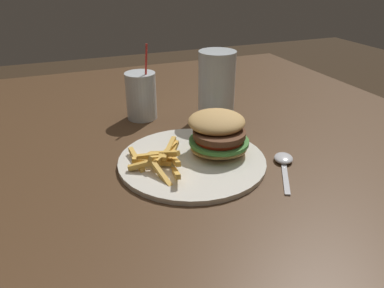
{
  "coord_description": "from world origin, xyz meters",
  "views": [
    {
      "loc": [
        -0.3,
        -0.76,
        1.11
      ],
      "look_at": [
        -0.06,
        -0.15,
        0.79
      ],
      "focal_mm": 35.0,
      "sensor_mm": 36.0,
      "label": 1
    }
  ],
  "objects_px": {
    "beer_glass": "(216,88)",
    "meal_plate_near": "(203,148)",
    "juice_glass": "(141,98)",
    "spoon": "(284,161)"
  },
  "relations": [
    {
      "from": "meal_plate_near",
      "to": "beer_glass",
      "type": "bearing_deg",
      "value": 58.69
    },
    {
      "from": "meal_plate_near",
      "to": "beer_glass",
      "type": "distance_m",
      "value": 0.23
    },
    {
      "from": "meal_plate_near",
      "to": "juice_glass",
      "type": "xyz_separation_m",
      "value": [
        -0.06,
        0.27,
        0.03
      ]
    },
    {
      "from": "juice_glass",
      "to": "spoon",
      "type": "height_order",
      "value": "juice_glass"
    },
    {
      "from": "meal_plate_near",
      "to": "spoon",
      "type": "height_order",
      "value": "meal_plate_near"
    },
    {
      "from": "meal_plate_near",
      "to": "juice_glass",
      "type": "distance_m",
      "value": 0.27
    },
    {
      "from": "meal_plate_near",
      "to": "spoon",
      "type": "xyz_separation_m",
      "value": [
        0.15,
        -0.07,
        -0.02
      ]
    },
    {
      "from": "meal_plate_near",
      "to": "juice_glass",
      "type": "bearing_deg",
      "value": 102.08
    },
    {
      "from": "beer_glass",
      "to": "meal_plate_near",
      "type": "bearing_deg",
      "value": -121.31
    },
    {
      "from": "beer_glass",
      "to": "juice_glass",
      "type": "distance_m",
      "value": 0.19
    }
  ]
}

